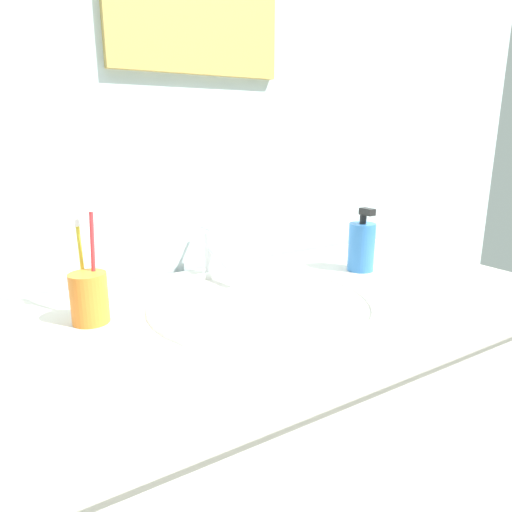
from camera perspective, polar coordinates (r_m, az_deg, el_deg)
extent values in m
cube|color=silver|center=(1.14, -7.68, 14.16)|extent=(2.41, 0.04, 2.40)
cube|color=silver|center=(1.16, 1.45, -27.92)|extent=(1.16, 0.54, 0.84)
cube|color=#BCB7AD|center=(0.92, 1.63, -7.16)|extent=(1.21, 0.58, 0.05)
ellipsoid|color=white|center=(0.92, 1.00, -8.24)|extent=(0.40, 0.40, 0.08)
torus|color=white|center=(0.91, 1.01, -5.92)|extent=(0.46, 0.46, 0.02)
cylinder|color=#595B60|center=(0.94, 0.99, -10.26)|extent=(0.03, 0.03, 0.01)
cylinder|color=silver|center=(1.09, -5.74, 0.32)|extent=(0.02, 0.02, 0.10)
cylinder|color=silver|center=(1.03, -4.13, -0.59)|extent=(0.02, 0.14, 0.06)
cylinder|color=silver|center=(1.09, -6.17, 3.41)|extent=(0.01, 0.05, 0.01)
cylinder|color=orange|center=(0.86, -19.91, -4.91)|extent=(0.06, 0.06, 0.09)
cylinder|color=yellow|center=(0.88, -20.66, -1.47)|extent=(0.01, 0.05, 0.17)
cube|color=white|center=(0.88, -21.27, 4.17)|extent=(0.01, 0.02, 0.03)
cylinder|color=red|center=(0.85, -19.47, -0.73)|extent=(0.02, 0.02, 0.20)
cube|color=white|center=(0.84, -19.74, 5.99)|extent=(0.02, 0.02, 0.03)
cylinder|color=#3372BF|center=(1.14, 12.89, 1.09)|extent=(0.06, 0.06, 0.12)
cylinder|color=black|center=(1.12, 13.09, 4.43)|extent=(0.02, 0.02, 0.02)
cube|color=black|center=(1.11, 13.58, 5.34)|extent=(0.02, 0.04, 0.02)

